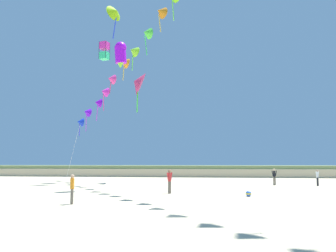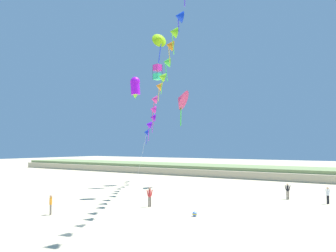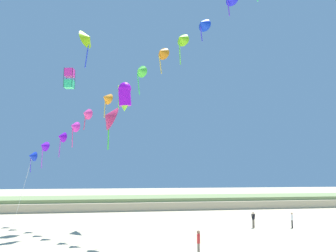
# 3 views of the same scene
# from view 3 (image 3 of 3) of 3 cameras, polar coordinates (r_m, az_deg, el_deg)

# --- Properties ---
(dune_ridge) EXTENTS (120.00, 11.88, 1.75)m
(dune_ridge) POSITION_cam_3_polar(r_m,az_deg,el_deg) (58.86, -3.54, -12.09)
(dune_ridge) COLOR #BFAE8B
(dune_ridge) RESTS_ON ground
(person_near_left) EXTENTS (0.55, 0.28, 1.61)m
(person_near_left) POSITION_cam_3_polar(r_m,az_deg,el_deg) (38.11, 13.53, -14.23)
(person_near_left) COLOR #726656
(person_near_left) RESTS_ON ground
(person_near_right) EXTENTS (0.37, 0.55, 1.69)m
(person_near_right) POSITION_cam_3_polar(r_m,az_deg,el_deg) (24.85, 4.92, -17.96)
(person_near_right) COLOR #726656
(person_near_right) RESTS_ON ground
(person_far_left) EXTENTS (0.42, 0.45, 1.55)m
(person_far_left) POSITION_cam_3_polar(r_m,az_deg,el_deg) (39.13, 19.26, -13.90)
(person_far_left) COLOR black
(person_far_left) RESTS_ON ground
(kite_banner_string) EXTENTS (28.29, 27.31, 25.58)m
(kite_banner_string) POSITION_cam_3_polar(r_m,az_deg,el_deg) (30.91, 0.35, 12.58)
(kite_banner_string) COLOR #1534CC
(large_kite_low_lead) EXTENTS (2.48, 3.10, 4.95)m
(large_kite_low_lead) POSITION_cam_3_polar(r_m,az_deg,el_deg) (38.62, -9.48, 1.42)
(large_kite_low_lead) COLOR #EC3469
(large_kite_mid_trail) EXTENTS (1.40, 1.35, 2.33)m
(large_kite_mid_trail) POSITION_cam_3_polar(r_m,az_deg,el_deg) (28.12, -6.96, 4.84)
(large_kite_mid_trail) COLOR #A511E6
(large_kite_high_solo) EXTENTS (1.16, 1.16, 2.14)m
(large_kite_high_solo) POSITION_cam_3_polar(r_m,az_deg,el_deg) (40.34, -15.54, 7.35)
(large_kite_high_solo) COLOR #32D789
(large_kite_outer_drift) EXTENTS (2.14, 2.38, 4.31)m
(large_kite_outer_drift) POSITION_cam_3_polar(r_m,az_deg,el_deg) (39.44, -12.79, 13.54)
(large_kite_outer_drift) COLOR #98D913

